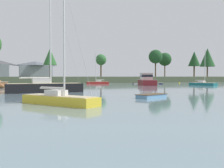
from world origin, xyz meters
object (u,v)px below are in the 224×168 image
object	(u,v)px
sailboat_teal	(203,85)
mooring_buoy_green	(9,85)
mooring_buoy_yellow	(179,83)
dinghy_navy	(160,84)
dinghy_skyblue	(152,96)
dinghy_grey	(137,83)
sailboat_black	(45,90)
sailboat_yellow	(59,102)
sailboat_red	(98,83)
cruiser_maroon	(146,82)

from	to	relation	value
sailboat_teal	mooring_buoy_green	size ratio (longest dim) A/B	15.63
mooring_buoy_green	mooring_buoy_yellow	world-z (taller)	mooring_buoy_green
dinghy_navy	dinghy_skyblue	bearing A→B (deg)	-122.33
dinghy_skyblue	mooring_buoy_yellow	size ratio (longest dim) A/B	7.38
mooring_buoy_green	dinghy_grey	bearing A→B (deg)	4.18
dinghy_skyblue	dinghy_grey	size ratio (longest dim) A/B	1.41
sailboat_teal	sailboat_black	bearing A→B (deg)	-159.44
dinghy_skyblue	sailboat_yellow	world-z (taller)	sailboat_yellow
dinghy_grey	mooring_buoy_green	distance (m)	32.88
sailboat_yellow	sailboat_red	world-z (taller)	sailboat_yellow
dinghy_navy	mooring_buoy_green	world-z (taller)	mooring_buoy_green
cruiser_maroon	sailboat_teal	size ratio (longest dim) A/B	1.22
dinghy_skyblue	mooring_buoy_green	world-z (taller)	mooring_buoy_green
cruiser_maroon	sailboat_black	size ratio (longest dim) A/B	0.67
sailboat_black	dinghy_grey	world-z (taller)	sailboat_black
sailboat_yellow	cruiser_maroon	bearing A→B (deg)	53.71
dinghy_skyblue	sailboat_black	xyz separation A→B (m)	(-8.79, 12.32, 0.19)
sailboat_yellow	sailboat_black	size ratio (longest dim) A/B	0.60
cruiser_maroon	sailboat_teal	xyz separation A→B (m)	(10.74, -7.26, -0.47)
dinghy_grey	sailboat_red	bearing A→B (deg)	157.15
mooring_buoy_green	sailboat_black	bearing A→B (deg)	-80.27
dinghy_navy	sailboat_black	bearing A→B (deg)	-141.29
sailboat_red	dinghy_grey	xyz separation A→B (m)	(10.12, -4.26, -0.06)
sailboat_red	mooring_buoy_green	xyz separation A→B (m)	(-22.68, -6.66, -0.10)
cruiser_maroon	sailboat_teal	world-z (taller)	sailboat_teal
dinghy_skyblue	sailboat_black	world-z (taller)	sailboat_black
sailboat_black	mooring_buoy_green	world-z (taller)	sailboat_black
cruiser_maroon	sailboat_teal	bearing A→B (deg)	-34.05
sailboat_yellow	dinghy_navy	xyz separation A→B (m)	(34.24, 42.20, -0.10)
dinghy_skyblue	sailboat_black	size ratio (longest dim) A/B	0.24
dinghy_skyblue	cruiser_maroon	bearing A→B (deg)	62.63
sailboat_red	dinghy_grey	world-z (taller)	sailboat_red
dinghy_navy	sailboat_red	distance (m)	17.22
dinghy_grey	dinghy_navy	bearing A→B (deg)	-27.22
dinghy_skyblue	sailboat_yellow	size ratio (longest dim) A/B	0.39
sailboat_yellow	dinghy_navy	bearing A→B (deg)	50.95
dinghy_skyblue	sailboat_teal	bearing A→B (deg)	43.00
sailboat_black	mooring_buoy_green	xyz separation A→B (m)	(-4.71, 27.43, -0.23)
cruiser_maroon	sailboat_yellow	bearing A→B (deg)	-126.29
mooring_buoy_green	mooring_buoy_yellow	bearing A→B (deg)	2.48
cruiser_maroon	sailboat_red	world-z (taller)	sailboat_red
cruiser_maroon	sailboat_red	size ratio (longest dim) A/B	1.17
cruiser_maroon	dinghy_grey	distance (m)	9.01
sailboat_yellow	mooring_buoy_yellow	size ratio (longest dim) A/B	18.74
cruiser_maroon	mooring_buoy_yellow	size ratio (longest dim) A/B	20.70
sailboat_teal	sailboat_black	xyz separation A→B (m)	(-36.80, -13.81, 0.13)
sailboat_teal	dinghy_grey	world-z (taller)	sailboat_teal
cruiser_maroon	dinghy_navy	bearing A→B (deg)	37.90
dinghy_skyblue	mooring_buoy_yellow	world-z (taller)	dinghy_skyblue
sailboat_teal	sailboat_black	size ratio (longest dim) A/B	0.55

